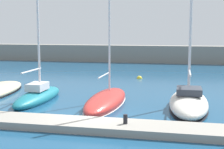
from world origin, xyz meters
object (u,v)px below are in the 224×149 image
object	(u,v)px
sailboat_red_fourth	(106,100)
sailboat_ivory_fifth	(189,101)
dock_bollard	(125,119)
mooring_buoy_yellow	(139,79)
sailboat_teal_third	(38,95)

from	to	relation	value
sailboat_red_fourth	sailboat_ivory_fifth	xyz separation A→B (m)	(5.11, 0.04, 0.13)
sailboat_ivory_fifth	dock_bollard	size ratio (longest dim) A/B	27.84
mooring_buoy_yellow	dock_bollard	world-z (taller)	dock_bollard
dock_bollard	sailboat_ivory_fifth	bearing A→B (deg)	60.70
sailboat_red_fourth	dock_bollard	bearing A→B (deg)	-157.03
sailboat_teal_third	dock_bollard	distance (m)	8.71
sailboat_ivory_fifth	mooring_buoy_yellow	size ratio (longest dim) A/B	23.05
sailboat_teal_third	sailboat_red_fourth	distance (m)	4.72
sailboat_ivory_fifth	mooring_buoy_yellow	bearing A→B (deg)	21.15
sailboat_teal_third	dock_bollard	world-z (taller)	sailboat_teal_third
sailboat_red_fourth	dock_bollard	world-z (taller)	sailboat_red_fourth
sailboat_ivory_fifth	mooring_buoy_yellow	world-z (taller)	sailboat_ivory_fifth
sailboat_red_fourth	mooring_buoy_yellow	world-z (taller)	sailboat_red_fourth
sailboat_red_fourth	mooring_buoy_yellow	bearing A→B (deg)	-2.42
sailboat_red_fourth	sailboat_ivory_fifth	bearing A→B (deg)	-88.72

